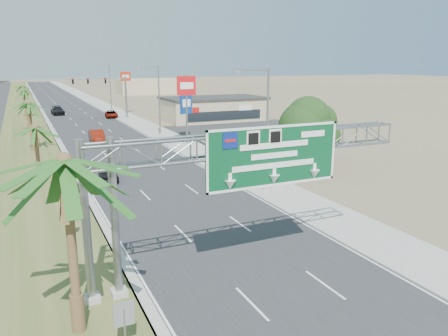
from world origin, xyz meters
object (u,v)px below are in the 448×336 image
at_px(car_far, 58,111).
at_px(pole_sign_red_far, 126,80).
at_px(car_mid_lane, 97,136).
at_px(sign_gantry, 241,156).
at_px(car_right_lane, 111,114).
at_px(car_left_lane, 108,173).
at_px(pole_sign_blue, 186,104).
at_px(signal_mast, 114,94).
at_px(palm_near, 65,162).
at_px(store_building, 214,109).
at_px(pole_sign_red_near, 186,90).

height_order(car_far, pole_sign_red_far, pole_sign_red_far).
bearing_deg(car_mid_lane, sign_gantry, -87.92).
xyz_separation_m(car_mid_lane, car_right_lane, (7.00, 26.57, -0.16)).
relative_size(car_right_lane, pole_sign_red_far, 0.54).
height_order(car_left_lane, pole_sign_red_far, pole_sign_red_far).
bearing_deg(pole_sign_blue, signal_mast, 103.84).
height_order(palm_near, car_mid_lane, palm_near).
height_order(store_building, car_left_lane, store_building).
bearing_deg(pole_sign_blue, pole_sign_red_far, 92.01).
xyz_separation_m(sign_gantry, car_far, (-2.47, 77.58, -5.24)).
bearing_deg(pole_sign_red_far, pole_sign_blue, -87.99).
xyz_separation_m(sign_gantry, car_mid_lane, (-0.44, 41.34, -5.23)).
xyz_separation_m(palm_near, car_right_lane, (14.70, 69.84, -6.27)).
xyz_separation_m(sign_gantry, car_left_lane, (-2.75, 20.97, -5.36)).
distance_m(palm_near, car_left_lane, 24.33).
height_order(sign_gantry, signal_mast, signal_mast).
relative_size(sign_gantry, car_left_lane, 4.07).
bearing_deg(pole_sign_red_near, car_far, 106.38).
relative_size(palm_near, signal_mast, 0.81).
height_order(palm_near, signal_mast, palm_near).
relative_size(sign_gantry, palm_near, 2.01).
bearing_deg(pole_sign_blue, car_far, 110.57).
bearing_deg(car_left_lane, car_far, 96.55).
height_order(sign_gantry, car_mid_lane, sign_gantry).
bearing_deg(car_right_lane, signal_mast, -86.78).
height_order(pole_sign_red_near, pole_sign_blue, pole_sign_red_near).
xyz_separation_m(signal_mast, store_building, (16.83, -5.97, -2.85)).
bearing_deg(pole_sign_red_far, car_left_lane, -104.66).
bearing_deg(store_building, palm_near, -118.28).
relative_size(palm_near, pole_sign_blue, 1.26).
xyz_separation_m(car_left_lane, pole_sign_blue, (14.48, 18.76, 4.01)).
xyz_separation_m(car_far, pole_sign_red_near, (12.53, -42.64, 6.22)).
height_order(signal_mast, car_far, signal_mast).
height_order(car_mid_lane, pole_sign_red_near, pole_sign_red_near).
bearing_deg(car_left_lane, car_right_lane, 85.62).
relative_size(palm_near, pole_sign_red_far, 0.95).
bearing_deg(car_far, pole_sign_red_near, -75.57).
relative_size(pole_sign_blue, pole_sign_red_far, 0.75).
distance_m(car_right_lane, pole_sign_blue, 28.94).
bearing_deg(car_far, store_building, -42.05).
xyz_separation_m(sign_gantry, signal_mast, (6.23, 62.05, -1.21)).
relative_size(car_mid_lane, car_far, 0.89).
bearing_deg(sign_gantry, car_right_lane, 84.48).
xyz_separation_m(sign_gantry, pole_sign_red_far, (10.60, 72.01, 0.91)).
relative_size(palm_near, store_building, 0.46).
distance_m(sign_gantry, car_mid_lane, 41.67).
distance_m(store_building, car_mid_lane, 27.76).
relative_size(car_far, pole_sign_red_near, 0.63).
bearing_deg(car_far, signal_mast, -62.68).
xyz_separation_m(car_mid_lane, car_far, (-2.03, 36.24, -0.00)).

